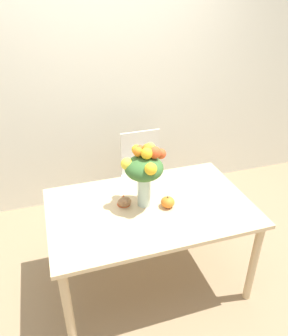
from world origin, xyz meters
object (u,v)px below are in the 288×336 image
Objects in this scene: flower_vase at (144,169)px; turkey_figurine at (124,200)px; dining_chair_near_window at (144,177)px; pumpkin at (168,202)px.

flower_vase is 3.61× the size of turkey_figurine.
flower_vase reaches higher than dining_chair_near_window.
turkey_figurine is (-0.14, 0.03, -0.26)m from flower_vase.
turkey_figurine is at bearing -118.59° from dining_chair_near_window.
pumpkin is 0.75× the size of turkey_figurine.
flower_vase is at bearing -12.89° from turkey_figurine.
pumpkin is 0.32m from turkey_figurine.
dining_chair_near_window is at bearing 83.22° from pumpkin.
dining_chair_near_window is at bearing 62.34° from turkey_figurine.
flower_vase reaches higher than pumpkin.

